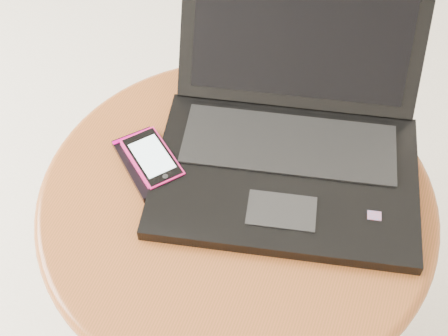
% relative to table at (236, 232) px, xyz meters
% --- Properties ---
extents(table, '(0.60, 0.60, 0.47)m').
position_rel_table_xyz_m(table, '(0.00, 0.00, 0.00)').
color(table, brown).
rests_on(table, ground).
extents(laptop, '(0.46, 0.47, 0.23)m').
position_rel_table_xyz_m(laptop, '(0.05, 0.11, 0.14)').
color(laptop, black).
rests_on(laptop, table).
extents(phone_black, '(0.14, 0.13, 0.01)m').
position_rel_table_xyz_m(phone_black, '(-0.15, 0.00, 0.11)').
color(phone_black, black).
rests_on(phone_black, table).
extents(phone_pink, '(0.12, 0.11, 0.01)m').
position_rel_table_xyz_m(phone_pink, '(-0.14, 0.01, 0.12)').
color(phone_pink, '#D11866').
rests_on(phone_pink, phone_black).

